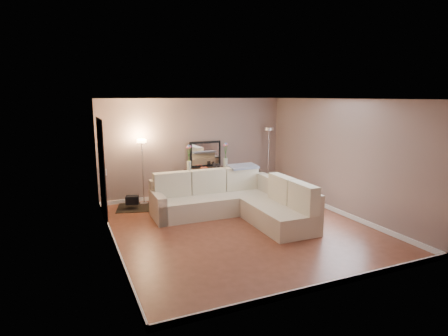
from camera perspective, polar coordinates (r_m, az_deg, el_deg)
name	(u,v)px	position (r m, az deg, el deg)	size (l,w,h in m)	color
floor	(239,227)	(7.80, 2.38, -9.03)	(5.00, 5.50, 0.01)	brown
ceiling	(241,99)	(7.33, 2.54, 10.52)	(5.00, 5.50, 0.01)	white
wall_back	(195,148)	(9.98, -4.50, 3.08)	(5.00, 0.02, 2.60)	gray
wall_front	(331,200)	(5.18, 15.97, -4.67)	(5.00, 0.02, 2.60)	gray
wall_left	(110,176)	(6.77, -17.04, -1.12)	(0.02, 5.50, 2.60)	gray
wall_right	(340,157)	(8.84, 17.26, 1.60)	(0.02, 5.50, 2.60)	gray
baseboard_back	(196,194)	(10.20, -4.35, -3.90)	(5.00, 0.03, 0.10)	white
baseboard_front	(325,286)	(5.66, 15.11, -16.91)	(5.00, 0.03, 0.10)	white
baseboard_left	(115,244)	(7.12, -16.27, -10.99)	(0.03, 5.50, 0.10)	white
baseboard_right	(336,210)	(9.10, 16.70, -6.20)	(0.03, 5.50, 0.10)	white
doorway	(102,169)	(8.47, -18.12, -0.21)	(0.02, 1.20, 2.20)	black
switch_plate	(106,172)	(7.62, -17.53, -0.61)	(0.02, 0.08, 0.12)	white
sectional_sofa	(236,201)	(8.36, 1.82, -4.99)	(2.80, 2.72, 0.98)	beige
throw_blanket	(243,166)	(9.04, 2.89, 0.24)	(0.71, 0.41, 0.05)	gray
console_table	(205,181)	(9.96, -2.89, -2.01)	(1.25, 0.37, 0.76)	black
leaning_mirror	(205,154)	(10.00, -2.86, 2.13)	(0.88, 0.07, 0.69)	black
table_decor	(208,167)	(9.87, -2.43, 0.14)	(0.53, 0.12, 0.12)	#E34F28
flower_vase_left	(189,159)	(9.68, -5.37, 1.36)	(0.14, 0.12, 0.65)	silver
flower_vase_right	(226,156)	(10.07, 0.25, 1.78)	(0.14, 0.12, 0.65)	silver
floor_lamp_lit	(142,159)	(9.36, -12.34, 1.38)	(0.28, 0.28, 1.62)	silver
floor_lamp_unlit	(269,146)	(10.59, 6.81, 3.31)	(0.27, 0.27, 1.79)	silver
charcoal_rug	(140,207)	(9.32, -12.71, -5.86)	(1.06, 0.79, 0.01)	black
black_bag	(132,200)	(9.20, -13.82, -4.76)	(0.30, 0.21, 0.19)	black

